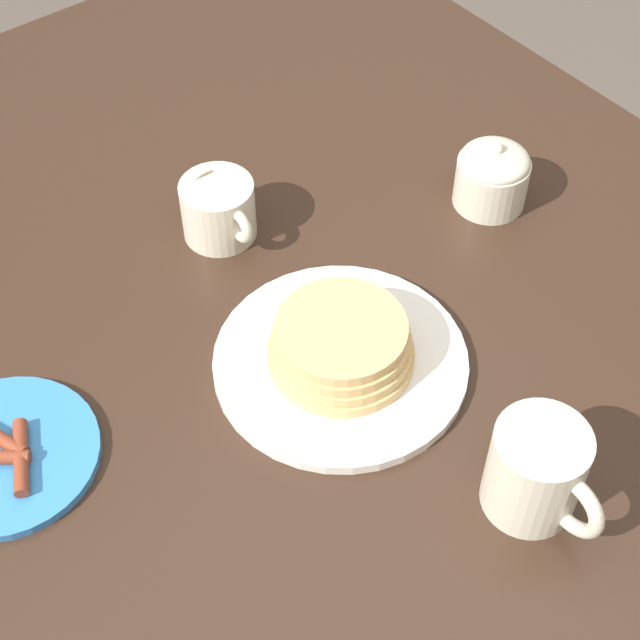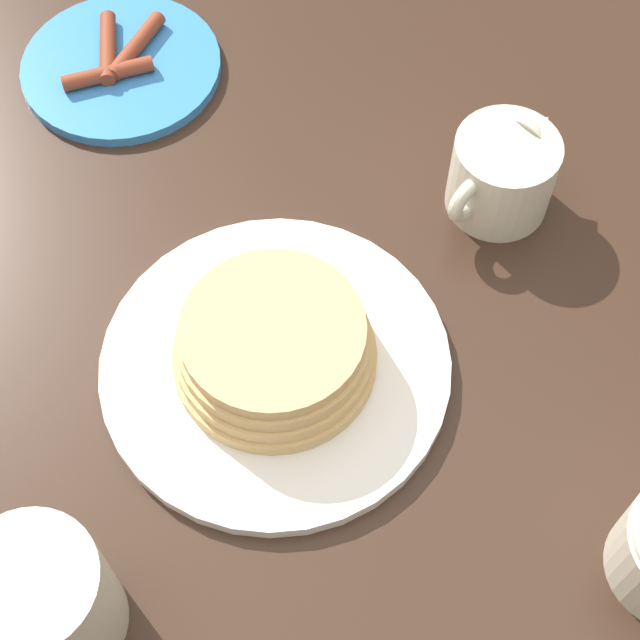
{
  "view_description": "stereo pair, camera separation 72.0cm",
  "coord_description": "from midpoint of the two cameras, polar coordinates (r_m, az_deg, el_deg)",
  "views": [
    {
      "loc": [
        0.45,
        -0.41,
        1.51
      ],
      "look_at": [
        -0.06,
        -0.01,
        0.75
      ],
      "focal_mm": 55.0,
      "sensor_mm": 36.0,
      "label": 1
    },
    {
      "loc": [
        0.2,
        0.25,
        1.37
      ],
      "look_at": [
        -0.06,
        -0.01,
        0.75
      ],
      "focal_mm": 55.0,
      "sensor_mm": 36.0,
      "label": 2
    }
  ],
  "objects": [
    {
      "name": "side_plate_bacon",
      "position": [
        0.88,
        -35.45,
        -20.76
      ],
      "size": [
        0.18,
        0.18,
        0.02
      ],
      "color": "#337AC6",
      "rests_on": "dining_table"
    },
    {
      "name": "dining_table",
      "position": [
        0.87,
        -9.62,
        -19.71
      ],
      "size": [
        1.56,
        1.08,
        0.72
      ],
      "color": "#332116",
      "rests_on": "ground_plane"
    },
    {
      "name": "coffee_mug",
      "position": [
        0.69,
        1.08,
        -27.68
      ],
      "size": [
        0.12,
        0.09,
        0.1
      ],
      "color": "beige",
      "rests_on": "dining_table"
    },
    {
      "name": "sugar_bowl",
      "position": [
        0.88,
        1.23,
        -1.19
      ],
      "size": [
        0.08,
        0.08,
        0.09
      ],
      "color": "beige",
      "rests_on": "dining_table"
    },
    {
      "name": "creamer_pitcher",
      "position": [
        0.9,
        -19.09,
        -3.74
      ],
      "size": [
        0.12,
        0.08,
        0.08
      ],
      "color": "beige",
      "rests_on": "dining_table"
    },
    {
      "name": "pancake_plate",
      "position": [
        0.78,
        -12.31,
        -16.2
      ],
      "size": [
        0.26,
        0.26,
        0.06
      ],
      "color": "white",
      "rests_on": "dining_table"
    }
  ]
}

